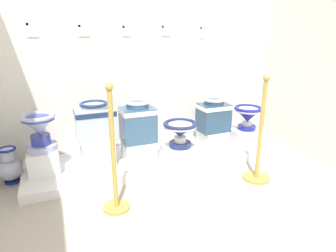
{
  "coord_description": "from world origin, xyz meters",
  "views": [
    {
      "loc": [
        0.67,
        -0.17,
        1.42
      ],
      "look_at": [
        1.85,
        2.74,
        0.42
      ],
      "focal_mm": 31.0,
      "sensor_mm": 36.0,
      "label": 1
    }
  ],
  "objects_px": {
    "antique_toilet_leftmost": "(180,130)",
    "plinth_block_broad_patterned": "(246,134)",
    "plinth_block_squat_floral": "(212,137)",
    "info_placard_fourth": "(166,30)",
    "antique_toilet_pale_glazed": "(138,121)",
    "info_placard_second": "(83,30)",
    "antique_toilet_tall_cobalt": "(39,129)",
    "plinth_block_leftmost": "(180,150)",
    "antique_toilet_slender_white": "(95,120)",
    "info_placard_third": "(126,30)",
    "plinth_block_slender_white": "(97,151)",
    "antique_toilet_squat_floral": "(214,114)",
    "antique_toilet_broad_patterned": "(248,115)",
    "plinth_block_tall_cobalt": "(44,160)",
    "info_placard_fifth": "(203,32)",
    "info_placard_first": "(32,29)",
    "stanchion_post_near_left": "(114,170)",
    "stanchion_post_near_right": "(259,151)",
    "plinth_block_pale_glazed": "(139,150)",
    "decorative_vase_corner": "(10,167)"
  },
  "relations": [
    {
      "from": "antique_toilet_leftmost",
      "to": "plinth_block_broad_patterned",
      "type": "relative_size",
      "value": 0.99
    },
    {
      "from": "plinth_block_slender_white",
      "to": "antique_toilet_squat_floral",
      "type": "bearing_deg",
      "value": 2.58
    },
    {
      "from": "info_placard_second",
      "to": "plinth_block_slender_white",
      "type": "bearing_deg",
      "value": -90.56
    },
    {
      "from": "antique_toilet_broad_patterned",
      "to": "info_placard_fourth",
      "type": "height_order",
      "value": "info_placard_fourth"
    },
    {
      "from": "stanchion_post_near_left",
      "to": "plinth_block_slender_white",
      "type": "bearing_deg",
      "value": 91.67
    },
    {
      "from": "plinth_block_slender_white",
      "to": "plinth_block_broad_patterned",
      "type": "height_order",
      "value": "plinth_block_slender_white"
    },
    {
      "from": "info_placard_third",
      "to": "decorative_vase_corner",
      "type": "relative_size",
      "value": 0.33
    },
    {
      "from": "antique_toilet_leftmost",
      "to": "info_placard_fourth",
      "type": "bearing_deg",
      "value": 88.01
    },
    {
      "from": "stanchion_post_near_right",
      "to": "info_placard_third",
      "type": "bearing_deg",
      "value": 129.74
    },
    {
      "from": "plinth_block_slender_white",
      "to": "plinth_block_leftmost",
      "type": "xyz_separation_m",
      "value": [
        0.93,
        -0.07,
        -0.1
      ]
    },
    {
      "from": "antique_toilet_slender_white",
      "to": "info_placard_third",
      "type": "height_order",
      "value": "info_placard_third"
    },
    {
      "from": "plinth_block_pale_glazed",
      "to": "info_placard_fourth",
      "type": "distance_m",
      "value": 1.44
    },
    {
      "from": "info_placard_first",
      "to": "info_placard_second",
      "type": "bearing_deg",
      "value": -0.0
    },
    {
      "from": "plinth_block_tall_cobalt",
      "to": "decorative_vase_corner",
      "type": "distance_m",
      "value": 0.33
    },
    {
      "from": "info_placard_second",
      "to": "info_placard_fifth",
      "type": "relative_size",
      "value": 0.9
    },
    {
      "from": "plinth_block_slender_white",
      "to": "plinth_block_squat_floral",
      "type": "height_order",
      "value": "plinth_block_slender_white"
    },
    {
      "from": "stanchion_post_near_left",
      "to": "info_placard_second",
      "type": "bearing_deg",
      "value": 90.9
    },
    {
      "from": "antique_toilet_slender_white",
      "to": "plinth_block_pale_glazed",
      "type": "relative_size",
      "value": 1.19
    },
    {
      "from": "antique_toilet_leftmost",
      "to": "plinth_block_broad_patterned",
      "type": "xyz_separation_m",
      "value": [
        1.01,
        0.11,
        -0.21
      ]
    },
    {
      "from": "plinth_block_pale_glazed",
      "to": "antique_toilet_broad_patterned",
      "type": "relative_size",
      "value": 0.93
    },
    {
      "from": "plinth_block_slender_white",
      "to": "info_placard_fourth",
      "type": "bearing_deg",
      "value": 23.2
    },
    {
      "from": "plinth_block_squat_floral",
      "to": "info_placard_first",
      "type": "relative_size",
      "value": 2.17
    },
    {
      "from": "antique_toilet_pale_glazed",
      "to": "plinth_block_broad_patterned",
      "type": "relative_size",
      "value": 1.13
    },
    {
      "from": "plinth_block_tall_cobalt",
      "to": "plinth_block_leftmost",
      "type": "height_order",
      "value": "plinth_block_tall_cobalt"
    },
    {
      "from": "antique_toilet_pale_glazed",
      "to": "info_placard_first",
      "type": "xyz_separation_m",
      "value": [
        -0.93,
        0.46,
        0.93
      ]
    },
    {
      "from": "stanchion_post_near_right",
      "to": "plinth_block_squat_floral",
      "type": "bearing_deg",
      "value": 91.45
    },
    {
      "from": "plinth_block_broad_patterned",
      "to": "info_placard_first",
      "type": "bearing_deg",
      "value": 171.29
    },
    {
      "from": "antique_toilet_tall_cobalt",
      "to": "info_placard_third",
      "type": "bearing_deg",
      "value": 21.88
    },
    {
      "from": "plinth_block_leftmost",
      "to": "stanchion_post_near_left",
      "type": "bearing_deg",
      "value": -142.37
    },
    {
      "from": "plinth_block_squat_floral",
      "to": "info_placard_third",
      "type": "height_order",
      "value": "info_placard_third"
    },
    {
      "from": "antique_toilet_pale_glazed",
      "to": "plinth_block_squat_floral",
      "type": "xyz_separation_m",
      "value": [
        1.0,
        0.12,
        -0.36
      ]
    },
    {
      "from": "antique_toilet_tall_cobalt",
      "to": "decorative_vase_corner",
      "type": "xyz_separation_m",
      "value": [
        -0.32,
        0.06,
        -0.38
      ]
    },
    {
      "from": "antique_toilet_slender_white",
      "to": "info_placard_second",
      "type": "bearing_deg",
      "value": 89.44
    },
    {
      "from": "info_placard_third",
      "to": "plinth_block_broad_patterned",
      "type": "bearing_deg",
      "value": -14.25
    },
    {
      "from": "plinth_block_squat_floral",
      "to": "decorative_vase_corner",
      "type": "relative_size",
      "value": 0.89
    },
    {
      "from": "plinth_block_pale_glazed",
      "to": "antique_toilet_pale_glazed",
      "type": "height_order",
      "value": "antique_toilet_pale_glazed"
    },
    {
      "from": "antique_toilet_broad_patterned",
      "to": "antique_toilet_pale_glazed",
      "type": "bearing_deg",
      "value": -176.64
    },
    {
      "from": "antique_toilet_pale_glazed",
      "to": "info_placard_second",
      "type": "distance_m",
      "value": 1.12
    },
    {
      "from": "antique_toilet_leftmost",
      "to": "info_placard_third",
      "type": "bearing_deg",
      "value": 133.71
    },
    {
      "from": "antique_toilet_squat_floral",
      "to": "plinth_block_broad_patterned",
      "type": "height_order",
      "value": "antique_toilet_squat_floral"
    },
    {
      "from": "antique_toilet_pale_glazed",
      "to": "info_placard_second",
      "type": "bearing_deg",
      "value": 133.44
    },
    {
      "from": "plinth_block_squat_floral",
      "to": "info_placard_fourth",
      "type": "xyz_separation_m",
      "value": [
        -0.5,
        0.34,
        1.29
      ]
    },
    {
      "from": "antique_toilet_slender_white",
      "to": "stanchion_post_near_right",
      "type": "xyz_separation_m",
      "value": [
        1.47,
        -0.79,
        -0.26
      ]
    },
    {
      "from": "info_placard_third",
      "to": "info_placard_first",
      "type": "bearing_deg",
      "value": 180.0
    },
    {
      "from": "antique_toilet_broad_patterned",
      "to": "plinth_block_tall_cobalt",
      "type": "bearing_deg",
      "value": -179.29
    },
    {
      "from": "antique_toilet_leftmost",
      "to": "plinth_block_squat_floral",
      "type": "xyz_separation_m",
      "value": [
        0.51,
        0.14,
        -0.19
      ]
    },
    {
      "from": "info_placard_fifth",
      "to": "plinth_block_pale_glazed",
      "type": "bearing_deg",
      "value": -155.34
    },
    {
      "from": "plinth_block_squat_floral",
      "to": "plinth_block_leftmost",
      "type": "bearing_deg",
      "value": -164.75
    },
    {
      "from": "antique_toilet_tall_cobalt",
      "to": "plinth_block_leftmost",
      "type": "height_order",
      "value": "antique_toilet_tall_cobalt"
    },
    {
      "from": "info_placard_third",
      "to": "info_placard_fourth",
      "type": "relative_size",
      "value": 0.93
    }
  ]
}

